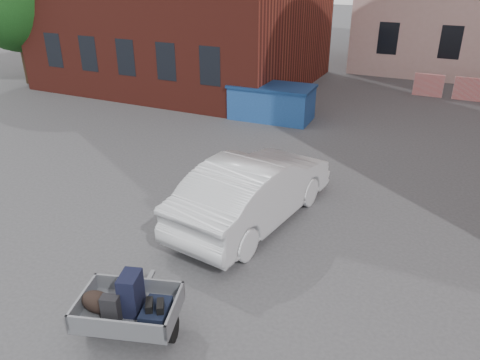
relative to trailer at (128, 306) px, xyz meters
The scene contains 5 objects.
ground 3.26m from the trailer, 82.11° to the left, with size 120.00×120.00×0.00m, color #38383A.
barriers 18.76m from the trailer, 75.68° to the left, with size 4.70×0.18×1.00m.
trailer is the anchor object (origin of this frame).
dumpster 12.15m from the trailer, 100.83° to the left, with size 3.28×1.79×1.35m.
silver_car 4.41m from the trailer, 86.14° to the left, with size 1.73×4.95×1.63m, color silver.
Camera 1 is at (3.78, -7.80, 5.73)m, focal length 35.00 mm.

